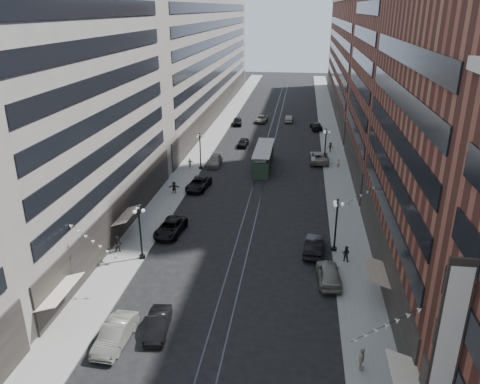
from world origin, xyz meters
The scene contains 35 objects.
ground centered at (0.00, 60.00, 0.00)m, with size 220.00×220.00×0.00m, color black.
sidewalk_west centered at (-11.00, 70.00, 0.07)m, with size 4.00×180.00×0.15m, color gray.
sidewalk_east centered at (11.00, 70.00, 0.07)m, with size 4.00×180.00×0.15m, color gray.
rail_west centered at (-0.70, 70.00, 0.01)m, with size 0.12×180.00×0.02m, color #2D2D33.
rail_east centered at (0.70, 70.00, 0.01)m, with size 0.12×180.00×0.02m, color #2D2D33.
building_west_mid centered at (-17.00, 33.00, 14.00)m, with size 8.00×36.00×28.00m, color gray.
building_west_far centered at (-17.00, 96.00, 13.00)m, with size 8.00×90.00×26.00m, color gray.
building_east_mid centered at (17.00, 28.00, 12.00)m, with size 8.00×30.00×24.00m, color brown.
building_east_tower centered at (17.00, 56.00, 21.00)m, with size 8.00×26.00×42.00m, color brown.
building_east_far centered at (17.00, 105.00, 12.00)m, with size 8.00×72.00×24.00m, color brown.
lamppost_sw_far centered at (-9.20, 28.00, 3.10)m, with size 1.03×1.14×5.52m.
lamppost_sw_mid centered at (-9.20, 55.00, 3.10)m, with size 1.03×1.14×5.52m.
lamppost_se_far centered at (9.20, 32.00, 3.10)m, with size 1.03×1.14×5.52m.
lamppost_se_mid centered at (9.20, 60.00, 3.10)m, with size 1.03×1.14×5.52m.
streetcar centered at (0.00, 57.24, 1.45)m, with size 2.51×11.33×3.14m.
car_1 centered at (-7.17, 16.04, 0.80)m, with size 1.70×4.88×1.61m, color gray.
car_2 centered at (-7.95, 33.67, 0.73)m, with size 2.43×5.27×1.46m, color black.
car_4 centered at (8.40, 26.28, 0.84)m, with size 1.99×4.95×1.69m, color slate.
car_5 centered at (-4.50, 17.67, 0.70)m, with size 1.49×4.27×1.41m, color black.
pedestrian_2 centered at (-11.93, 28.85, 0.98)m, with size 0.80×0.44×1.65m, color black.
pedestrian_4 centered at (10.06, 15.53, 1.00)m, with size 0.99×0.45×1.70m, color #AEA490.
car_7 centered at (-7.83, 47.11, 0.73)m, with size 2.43×5.28×1.47m, color black.
car_8 centered at (-7.57, 57.39, 0.73)m, with size 2.03×5.00×1.45m, color slate.
car_9 centered at (-7.67, 84.06, 0.75)m, with size 1.78×4.43×1.51m, color black.
car_10 centered at (7.19, 31.42, 0.82)m, with size 1.73×4.96×1.63m, color black.
car_11 centered at (8.40, 61.02, 0.85)m, with size 2.81×6.09×1.69m, color gray.
car_12 centered at (8.40, 82.25, 0.74)m, with size 2.07×5.08×1.47m, color black.
car_13 centered at (-4.50, 68.33, 0.71)m, with size 1.67×4.15×1.42m, color black.
car_14 centered at (2.84, 88.15, 0.69)m, with size 1.46×4.20×1.38m, color slate.
pedestrian_5 centered at (-10.56, 44.89, 0.94)m, with size 1.46×0.42×1.57m, color black.
pedestrian_6 centered at (-10.83, 54.98, 0.94)m, with size 0.92×0.42×1.57m, color beige.
pedestrian_7 centered at (10.15, 30.00, 0.93)m, with size 0.76×0.42×1.56m, color black.
pedestrian_8 centered at (11.15, 58.17, 0.94)m, with size 0.58×0.38×1.58m, color #BDB39C.
pedestrian_9 centered at (10.41, 66.57, 0.95)m, with size 1.03×0.42×1.59m, color black.
car_extra_0 centered at (-2.97, 87.27, 0.69)m, with size 2.30×5.00×1.39m, color #66645A.
Camera 1 is at (5.32, -9.98, 22.63)m, focal length 35.00 mm.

